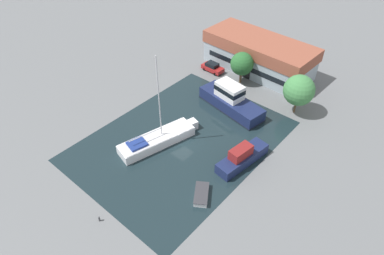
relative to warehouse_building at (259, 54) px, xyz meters
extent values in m
plane|color=slate|center=(2.72, -23.98, -3.01)|extent=(440.00, 440.00, 0.00)
cube|color=#19282D|center=(2.72, -23.98, -3.01)|extent=(21.90, 29.45, 0.01)
cube|color=#99A8B2|center=(0.00, 0.00, -1.14)|extent=(19.82, 8.88, 3.75)
cube|color=brown|center=(0.00, 0.00, 1.83)|extent=(20.41, 9.15, 2.19)
cube|color=black|center=(-0.16, -4.07, -1.70)|extent=(2.34, 0.15, 2.62)
cube|color=black|center=(-0.16, -4.07, -0.95)|extent=(16.57, 0.69, 0.94)
cylinder|color=brown|center=(0.27, -5.91, -1.89)|extent=(0.39, 0.39, 2.24)
sphere|color=#28602D|center=(0.27, -5.91, 0.72)|extent=(3.98, 3.98, 3.98)
cylinder|color=brown|center=(11.64, -7.51, -1.83)|extent=(0.29, 0.29, 2.37)
sphere|color=#428447|center=(11.64, -7.51, 1.13)|extent=(4.73, 4.73, 4.73)
cube|color=maroon|center=(-5.79, -6.09, -2.37)|extent=(4.22, 2.03, 0.73)
cube|color=black|center=(-5.95, -6.08, -1.69)|extent=(2.22, 1.74, 0.62)
cube|color=black|center=(-4.86, -6.12, -1.72)|extent=(0.09, 1.52, 0.49)
cylinder|color=black|center=(-4.47, -5.28, -2.71)|extent=(0.61, 0.22, 0.60)
cylinder|color=black|center=(-4.53, -6.98, -2.71)|extent=(0.61, 0.22, 0.60)
cylinder|color=black|center=(-7.05, -5.20, -2.71)|extent=(0.61, 0.22, 0.60)
cylinder|color=black|center=(-7.10, -6.89, -2.71)|extent=(0.61, 0.22, 0.60)
cube|color=white|center=(0.53, -26.79, -2.34)|extent=(5.61, 11.39, 1.34)
cube|color=white|center=(2.05, -20.88, -2.34)|extent=(1.59, 1.49, 1.34)
cube|color=silver|center=(0.53, -26.79, -1.63)|extent=(5.38, 10.94, 0.08)
cylinder|color=silver|center=(0.74, -25.99, 4.53)|extent=(0.16, 0.16, 12.23)
cylinder|color=silver|center=(0.12, -28.38, -0.49)|extent=(1.34, 4.83, 0.12)
cube|color=navy|center=(-0.22, -29.72, -1.44)|extent=(2.61, 2.86, 0.30)
cube|color=#19234C|center=(3.56, -13.28, -2.01)|extent=(11.72, 5.38, 1.99)
cube|color=black|center=(3.56, -13.28, -2.87)|extent=(11.85, 5.47, 0.18)
cube|color=white|center=(3.01, -13.19, 0.15)|extent=(4.65, 3.24, 2.33)
cube|color=black|center=(3.01, -13.19, 0.38)|extent=(4.75, 3.32, 0.75)
cube|color=white|center=(11.22, -29.89, -2.70)|extent=(3.16, 3.63, 0.62)
cube|color=#333338|center=(11.22, -29.89, -2.34)|extent=(3.31, 3.79, 0.08)
cube|color=#19234C|center=(11.68, -21.99, -2.27)|extent=(3.29, 8.27, 1.47)
cube|color=maroon|center=(11.62, -22.46, -0.83)|extent=(1.98, 3.40, 1.41)
cylinder|color=#47474C|center=(4.73, -40.06, -2.74)|extent=(0.20, 0.20, 0.55)
sphere|color=#47474C|center=(4.73, -40.06, -2.40)|extent=(0.22, 0.22, 0.22)
camera|label=1|loc=(27.47, -50.42, 29.94)|focal=32.00mm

